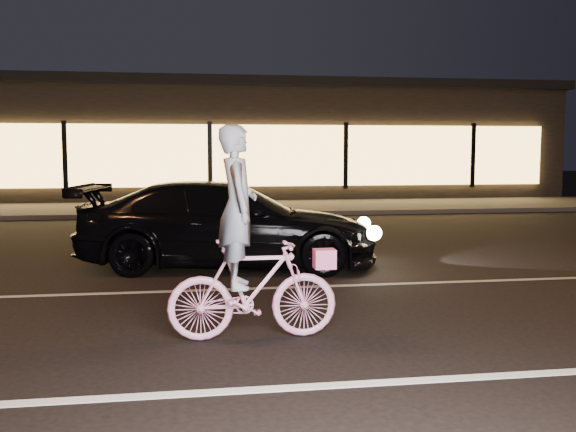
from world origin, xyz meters
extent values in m
plane|color=black|center=(0.00, 0.00, 0.00)|extent=(90.00, 90.00, 0.00)
cube|color=silver|center=(0.00, -1.50, 0.00)|extent=(60.00, 0.12, 0.01)
cube|color=gray|center=(0.00, 2.00, 0.00)|extent=(60.00, 0.10, 0.01)
cube|color=#383533|center=(0.00, 13.00, 0.06)|extent=(30.00, 4.00, 0.12)
cube|color=black|center=(0.00, 19.00, 2.00)|extent=(25.00, 8.00, 4.00)
cube|color=black|center=(0.00, 19.00, 4.05)|extent=(25.40, 8.40, 0.30)
cube|color=#FFBC59|center=(0.00, 14.90, 1.60)|extent=(23.00, 0.15, 2.00)
cube|color=black|center=(-4.50, 14.82, 1.60)|extent=(0.15, 0.08, 2.20)
cube|color=black|center=(0.00, 14.82, 1.60)|extent=(0.15, 0.08, 2.20)
cube|color=black|center=(4.50, 14.82, 1.60)|extent=(0.15, 0.08, 2.20)
cube|color=black|center=(9.00, 14.82, 1.60)|extent=(0.15, 0.08, 2.20)
imported|color=#FE4397|center=(-0.11, -0.19, 0.48)|extent=(1.60, 0.45, 0.96)
imported|color=silver|center=(-0.25, -0.19, 1.26)|extent=(0.36, 0.55, 1.51)
cube|color=#FF417C|center=(0.57, -0.19, 0.75)|extent=(0.20, 0.16, 0.18)
imported|color=black|center=(-0.12, 3.62, 0.65)|extent=(4.72, 2.47, 1.31)
sphere|color=#FFF2BF|center=(2.10, 3.89, 0.60)|extent=(0.22, 0.22, 0.22)
sphere|color=#FFF2BF|center=(1.92, 2.71, 0.60)|extent=(0.22, 0.22, 0.22)
camera|label=1|loc=(-0.69, -6.09, 1.78)|focal=40.00mm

